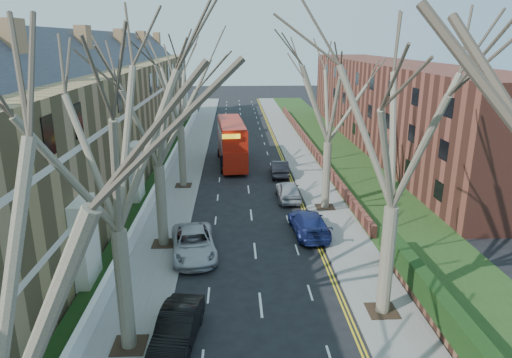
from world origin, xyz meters
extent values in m
cube|color=slate|center=(-6.00, 39.00, 0.06)|extent=(3.00, 102.00, 0.12)
cube|color=slate|center=(6.00, 39.00, 0.06)|extent=(3.00, 102.00, 0.12)
cube|color=olive|center=(-13.80, 31.00, 5.00)|extent=(9.00, 78.00, 10.00)
cube|color=#2C2D35|center=(-13.80, 31.00, 11.00)|extent=(4.67, 78.00, 4.67)
cube|color=silver|center=(-9.35, 31.00, 3.50)|extent=(0.12, 78.00, 0.35)
cube|color=silver|center=(-9.35, 31.00, 7.00)|extent=(0.12, 78.00, 0.35)
cube|color=brown|center=(17.50, 43.00, 5.00)|extent=(8.00, 54.00, 10.00)
cube|color=brown|center=(7.70, 43.00, 0.57)|extent=(0.35, 54.00, 0.90)
cube|color=white|center=(-7.65, 31.00, 0.62)|extent=(0.30, 78.00, 1.00)
cube|color=#1D3C15|center=(10.50, 39.00, 0.15)|extent=(6.00, 102.00, 0.06)
cylinder|color=brown|center=(-5.70, 6.00, 2.75)|extent=(0.64, 0.64, 5.25)
cube|color=#2D2116|center=(-5.70, 6.00, 0.14)|extent=(1.40, 1.40, 0.05)
cylinder|color=brown|center=(-5.70, 16.00, 2.66)|extent=(0.64, 0.64, 5.07)
cube|color=#2D2116|center=(-5.70, 16.00, 0.14)|extent=(1.40, 1.40, 0.05)
cylinder|color=brown|center=(-5.70, 28.00, 2.75)|extent=(0.60, 0.60, 5.25)
cube|color=#2D2116|center=(-5.70, 28.00, 0.14)|extent=(1.40, 1.40, 0.05)
cylinder|color=brown|center=(5.70, 8.00, 2.75)|extent=(0.64, 0.64, 5.25)
cube|color=#2D2116|center=(5.70, 8.00, 0.14)|extent=(1.40, 1.40, 0.05)
cylinder|color=brown|center=(5.70, 22.00, 2.66)|extent=(0.60, 0.60, 5.07)
cube|color=#2D2116|center=(5.70, 22.00, 0.14)|extent=(1.40, 1.40, 0.05)
cube|color=#A3190B|center=(-1.45, 35.51, 1.39)|extent=(3.15, 10.59, 2.09)
cube|color=#A3190B|center=(-1.45, 35.51, 3.39)|extent=(3.11, 10.07, 1.90)
cube|color=black|center=(-1.45, 35.51, 1.82)|extent=(3.11, 9.76, 0.85)
cube|color=black|center=(-1.45, 35.51, 3.48)|extent=(3.09, 9.55, 0.85)
imported|color=black|center=(-3.70, 6.32, 0.73)|extent=(2.09, 4.59, 1.46)
imported|color=#ADACB1|center=(-3.70, 14.58, 0.77)|extent=(3.25, 5.81, 1.53)
imported|color=navy|center=(3.70, 17.38, 0.76)|extent=(2.45, 5.37, 1.52)
imported|color=#9B9DA3|center=(3.12, 24.23, 0.76)|extent=(1.85, 4.51, 1.53)
imported|color=black|center=(3.11, 31.04, 0.74)|extent=(1.79, 4.57, 1.48)
camera|label=1|loc=(-1.19, -10.48, 12.42)|focal=32.00mm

